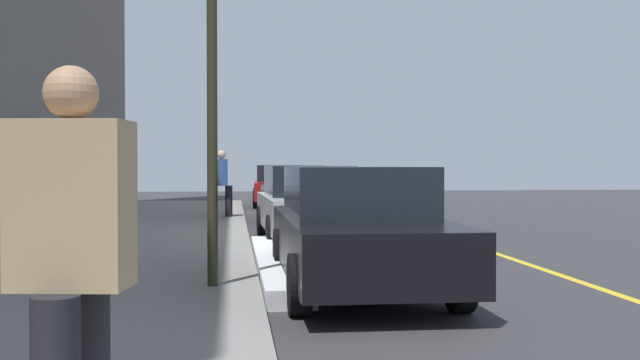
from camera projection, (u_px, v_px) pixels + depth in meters
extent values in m
plane|color=#333335|center=(298.00, 240.00, 15.46)|extent=(56.00, 56.00, 0.00)
cube|color=gray|center=(133.00, 238.00, 15.08)|extent=(28.00, 4.60, 0.15)
cube|color=gold|center=(450.00, 238.00, 15.83)|extent=(28.00, 0.14, 0.01)
cube|color=white|center=(276.00, 264.00, 10.91)|extent=(6.04, 0.56, 0.22)
cylinder|color=black|center=(304.00, 199.00, 26.47)|extent=(0.65, 0.24, 0.64)
cylinder|color=black|center=(256.00, 199.00, 26.33)|extent=(0.65, 0.24, 0.64)
cylinder|color=black|center=(300.00, 196.00, 29.33)|extent=(0.65, 0.24, 0.64)
cylinder|color=black|center=(256.00, 196.00, 29.19)|extent=(0.65, 0.24, 0.64)
cube|color=maroon|center=(279.00, 190.00, 27.82)|extent=(4.69, 1.95, 0.64)
cube|color=black|center=(279.00, 173.00, 28.04)|extent=(2.46, 1.68, 0.60)
cylinder|color=black|center=(329.00, 212.00, 19.57)|extent=(0.65, 0.24, 0.64)
cylinder|color=black|center=(264.00, 212.00, 19.43)|extent=(0.65, 0.24, 0.64)
cylinder|color=black|center=(320.00, 206.00, 22.25)|extent=(0.65, 0.24, 0.64)
cylinder|color=black|center=(263.00, 206.00, 22.12)|extent=(0.65, 0.24, 0.64)
cube|color=#383A3D|center=(294.00, 199.00, 20.84)|extent=(4.41, 1.94, 0.64)
cube|color=black|center=(293.00, 176.00, 21.04)|extent=(2.31, 1.67, 0.60)
cylinder|color=black|center=(364.00, 231.00, 13.83)|extent=(0.65, 0.24, 0.64)
cylinder|color=black|center=(273.00, 232.00, 13.59)|extent=(0.65, 0.24, 0.64)
cylinder|color=black|center=(338.00, 220.00, 16.67)|extent=(0.65, 0.24, 0.64)
cylinder|color=black|center=(262.00, 220.00, 16.44)|extent=(0.65, 0.24, 0.64)
cube|color=#B7BABF|center=(309.00, 212.00, 15.13)|extent=(4.68, 1.92, 0.64)
cube|color=black|center=(307.00, 181.00, 15.34)|extent=(2.45, 1.66, 0.60)
cylinder|color=black|center=(460.00, 282.00, 7.87)|extent=(0.64, 0.22, 0.64)
cylinder|color=black|center=(299.00, 285.00, 7.68)|extent=(0.64, 0.22, 0.64)
cylinder|color=black|center=(399.00, 250.00, 10.80)|extent=(0.64, 0.22, 0.64)
cylinder|color=black|center=(282.00, 251.00, 10.62)|extent=(0.64, 0.22, 0.64)
cube|color=black|center=(358.00, 242.00, 9.23)|extent=(4.77, 1.82, 0.64)
cube|color=black|center=(355.00, 191.00, 9.46)|extent=(2.48, 1.61, 0.60)
cylinder|color=black|center=(46.00, 222.00, 12.68)|extent=(0.20, 0.20, 0.85)
cylinder|color=black|center=(28.00, 221.00, 12.84)|extent=(0.20, 0.20, 0.85)
cube|color=slate|center=(37.00, 175.00, 12.74)|extent=(0.58, 0.51, 0.73)
sphere|color=brown|center=(36.00, 146.00, 12.73)|extent=(0.24, 0.24, 0.24)
cylinder|color=black|center=(229.00, 201.00, 20.09)|extent=(0.19, 0.19, 0.83)
cylinder|color=black|center=(214.00, 201.00, 20.06)|extent=(0.19, 0.19, 0.83)
cube|color=#335193|center=(221.00, 172.00, 20.06)|extent=(0.49, 0.32, 0.71)
sphere|color=#D8AD8C|center=(221.00, 155.00, 20.05)|extent=(0.23, 0.23, 0.23)
cylinder|color=black|center=(70.00, 207.00, 17.48)|extent=(0.19, 0.19, 0.80)
cylinder|color=black|center=(86.00, 207.00, 17.66)|extent=(0.19, 0.19, 0.80)
cube|color=maroon|center=(78.00, 175.00, 17.55)|extent=(0.53, 0.44, 0.68)
sphere|color=beige|center=(78.00, 156.00, 17.55)|extent=(0.22, 0.22, 0.22)
cylinder|color=black|center=(14.00, 229.00, 11.24)|extent=(0.20, 0.20, 0.87)
cube|color=brown|center=(3.00, 175.00, 11.04)|extent=(0.53, 0.59, 0.74)
sphere|color=tan|center=(2.00, 141.00, 11.03)|extent=(0.24, 0.24, 0.24)
cube|color=tan|center=(72.00, 204.00, 3.27)|extent=(0.37, 0.53, 0.73)
sphere|color=tan|center=(71.00, 93.00, 3.26)|extent=(0.24, 0.24, 0.24)
cylinder|color=#2D2D19|center=(212.00, 118.00, 8.64)|extent=(0.12, 0.12, 3.84)
cube|color=#471E19|center=(81.00, 214.00, 17.23)|extent=(0.34, 0.22, 0.53)
cylinder|color=#4C4C4C|center=(80.00, 194.00, 17.22)|extent=(0.03, 0.03, 0.36)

